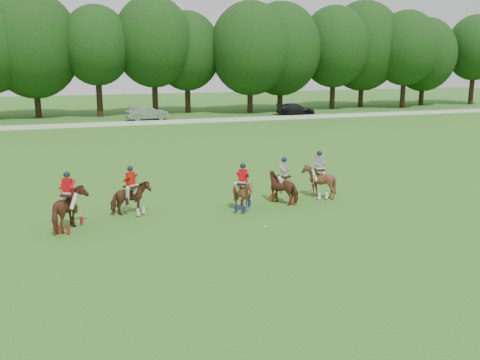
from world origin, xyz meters
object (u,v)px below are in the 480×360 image
object	(u,v)px
polo_red_c	(243,194)
polo_red_b	(131,198)
car_mid	(147,113)
car_right	(295,109)
polo_ball	(266,227)
polo_stripe_b	(318,181)
polo_stripe_a	(284,187)
polo_red_a	(69,209)

from	to	relation	value
polo_red_c	polo_red_b	bearing A→B (deg)	168.18
car_mid	car_right	distance (m)	18.23
polo_ball	polo_red_c	bearing A→B (deg)	90.63
polo_ball	polo_stripe_b	bearing A→B (deg)	41.46
polo_stripe_a	polo_stripe_b	size ratio (longest dim) A/B	0.94
car_mid	polo_red_a	distance (m)	39.91
car_right	polo_stripe_b	world-z (taller)	polo_stripe_b
polo_stripe_a	polo_stripe_b	xyz separation A→B (m)	(2.03, 0.38, 0.06)
car_mid	polo_ball	world-z (taller)	car_mid
polo_red_a	polo_stripe_a	size ratio (longest dim) A/B	1.08
car_mid	polo_red_c	world-z (taller)	polo_red_c
polo_stripe_b	polo_ball	size ratio (longest dim) A/B	25.80
car_mid	polo_stripe_b	distance (m)	37.41
polo_red_c	polo_stripe_b	distance (m)	4.43
car_mid	polo_stripe_b	xyz separation A→B (m)	(2.35, -37.34, 0.07)
polo_red_c	polo_stripe_b	world-z (taller)	polo_stripe_b
car_right	polo_ball	bearing A→B (deg)	177.80
car_right	polo_red_b	bearing A→B (deg)	170.14
car_mid	polo_stripe_a	xyz separation A→B (m)	(0.32, -37.71, 0.01)
polo_red_c	polo_stripe_a	size ratio (longest dim) A/B	0.99
polo_stripe_b	polo_red_b	bearing A→B (deg)	-179.72
car_right	polo_red_c	xyz separation A→B (m)	(-20.19, -38.39, 0.08)
polo_red_c	polo_stripe_a	world-z (taller)	polo_stripe_a
polo_red_b	polo_stripe_b	bearing A→B (deg)	0.28
polo_red_a	polo_stripe_b	bearing A→B (deg)	7.04
polo_red_a	polo_stripe_b	distance (m)	11.85
car_right	car_mid	bearing A→B (deg)	113.92
polo_red_b	polo_red_c	size ratio (longest dim) A/B	1.00
car_mid	polo_red_b	bearing A→B (deg)	159.86
polo_red_a	polo_ball	world-z (taller)	polo_red_a
polo_ball	car_right	bearing A→B (deg)	63.89
car_right	polo_red_a	size ratio (longest dim) A/B	2.00
polo_red_c	polo_ball	world-z (taller)	polo_red_c
polo_red_b	car_right	bearing A→B (deg)	56.22
polo_stripe_b	car_mid	bearing A→B (deg)	93.60
polo_red_a	polo_red_b	xyz separation A→B (m)	(2.64, 1.41, -0.11)
polo_red_c	car_right	bearing A→B (deg)	62.26
polo_stripe_a	polo_red_b	bearing A→B (deg)	177.33
car_right	polo_stripe_a	size ratio (longest dim) A/B	2.17
car_right	polo_stripe_a	distance (m)	41.75
car_right	polo_ball	xyz separation A→B (m)	(-20.16, -41.12, -0.65)
polo_red_a	polo_red_c	size ratio (longest dim) A/B	1.09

